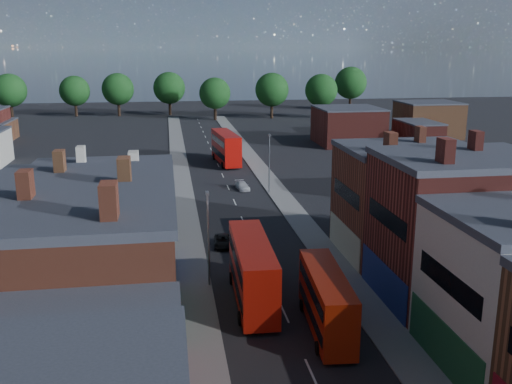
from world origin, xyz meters
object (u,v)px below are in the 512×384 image
object	(u,v)px
bus_0	(252,270)
bus_2	(226,147)
car_3	(242,186)
bus_1	(326,300)
car_2	(223,241)

from	to	relation	value
bus_0	bus_2	distance (m)	55.05
car_3	bus_1	bearing A→B (deg)	-96.90
bus_0	bus_1	distance (m)	6.93
bus_2	car_3	xyz separation A→B (m)	(0.36, -18.74, -2.33)
bus_2	bus_0	bearing A→B (deg)	-99.40
bus_0	car_3	bearing A→B (deg)	85.18
car_2	car_3	bearing A→B (deg)	82.95
bus_0	bus_2	bearing A→B (deg)	87.67
bus_0	bus_1	size ratio (longest dim) A/B	1.15
bus_1	bus_2	world-z (taller)	bus_2
car_2	car_3	xyz separation A→B (m)	(4.95, 23.01, 0.00)
bus_0	car_3	distance (m)	36.47
bus_0	car_3	size ratio (longest dim) A/B	3.11
bus_2	car_3	world-z (taller)	bus_2
bus_0	car_2	xyz separation A→B (m)	(-1.00, 13.19, -2.14)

